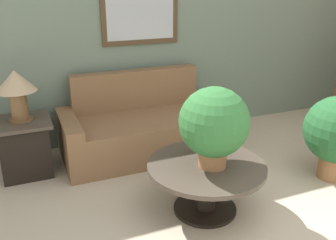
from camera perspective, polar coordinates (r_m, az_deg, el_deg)
name	(u,v)px	position (r m, az deg, el deg)	size (l,w,h in m)	color
wall_back	(172,33)	(4.81, 0.69, 13.17)	(7.66, 0.09, 2.60)	slate
couch_main	(145,128)	(4.41, -3.53, -1.24)	(1.92, 0.90, 0.92)	brown
coffee_table	(206,177)	(3.29, 5.83, -8.65)	(1.02, 1.02, 0.46)	black
side_table	(25,146)	(4.18, -20.96, -3.79)	(0.57, 0.57, 0.59)	black
table_lamp	(16,87)	(3.97, -22.15, 4.73)	(0.40, 0.40, 0.52)	brown
potted_plant_on_table	(214,124)	(3.05, 7.02, -0.58)	(0.58, 0.58, 0.69)	#9E6B42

